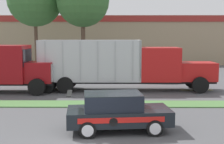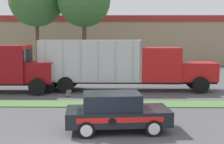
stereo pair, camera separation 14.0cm
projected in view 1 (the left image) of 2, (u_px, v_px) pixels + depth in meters
name	position (u px, v px, depth m)	size (l,w,h in m)	color
grass_verge	(96.00, 104.00, 17.93)	(120.00, 1.68, 0.06)	#517F42
centre_line_4	(49.00, 90.00, 22.77)	(2.40, 0.14, 0.01)	yellow
centre_line_5	(123.00, 90.00, 22.73)	(2.40, 0.14, 0.01)	yellow
centre_line_6	(197.00, 90.00, 22.70)	(2.40, 0.14, 0.01)	yellow
dump_truck_trail	(140.00, 68.00, 22.36)	(12.55, 2.59, 3.63)	black
rally_car	(117.00, 111.00, 12.90)	(4.41, 2.29, 1.63)	black
store_building_backdrop	(98.00, 40.00, 47.16)	(39.29, 12.10, 6.61)	#9E896B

